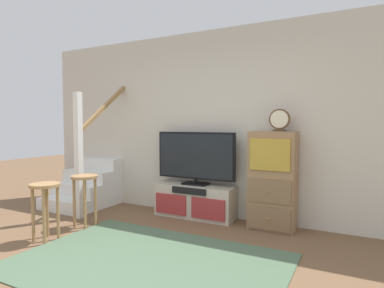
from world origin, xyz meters
TOP-DOWN VIEW (x-y plane):
  - back_wall at (0.00, 2.46)m, footprint 6.40×0.12m
  - area_rug at (0.00, 0.60)m, footprint 2.60×1.80m
  - media_console at (-0.30, 2.19)m, footprint 1.18×0.38m
  - television at (-0.30, 2.22)m, footprint 1.21×0.22m
  - side_cabinet at (0.82, 2.20)m, footprint 0.58×0.38m
  - desk_clock at (0.89, 2.19)m, footprint 0.26×0.08m
  - staircase at (-2.24, 2.20)m, footprint 1.00×1.36m
  - bar_stool_near at (-1.40, 0.56)m, footprint 0.34×0.34m
  - bar_stool_far at (-1.38, 1.14)m, footprint 0.34×0.34m

SIDE VIEW (x-z plane):
  - area_rug at x=0.00m, z-range 0.00..0.01m
  - media_console at x=-0.30m, z-range 0.00..0.47m
  - staircase at x=-2.24m, z-range -0.73..1.47m
  - bar_stool_near at x=-1.40m, z-range 0.17..0.83m
  - bar_stool_far at x=-1.38m, z-range 0.17..0.85m
  - side_cabinet at x=0.82m, z-range 0.00..1.25m
  - television at x=-0.30m, z-range 0.50..1.26m
  - back_wall at x=0.00m, z-range 0.00..2.70m
  - desk_clock at x=0.89m, z-range 1.26..1.54m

